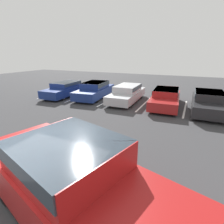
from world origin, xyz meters
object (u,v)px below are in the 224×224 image
at_px(parked_sedan_c, 127,93).
at_px(parked_sedan_e, 208,101).
at_px(parked_sedan_a, 66,88).
at_px(pickup_truck, 80,186).
at_px(parked_sedan_d, 166,97).
at_px(parked_sedan_b, 95,89).

bearing_deg(parked_sedan_c, parked_sedan_e, 84.66).
bearing_deg(parked_sedan_a, parked_sedan_c, 91.94).
bearing_deg(pickup_truck, parked_sedan_d, 104.61).
bearing_deg(parked_sedan_d, pickup_truck, -4.92).
height_order(parked_sedan_a, parked_sedan_c, parked_sedan_c).
relative_size(parked_sedan_d, parked_sedan_e, 1.06).
height_order(pickup_truck, parked_sedan_c, pickup_truck).
height_order(parked_sedan_c, parked_sedan_e, parked_sedan_e).
relative_size(pickup_truck, parked_sedan_e, 1.39).
bearing_deg(parked_sedan_e, pickup_truck, -17.11).
bearing_deg(parked_sedan_a, pickup_truck, 37.55).
distance_m(pickup_truck, parked_sedan_e, 10.18).
relative_size(pickup_truck, parked_sedan_c, 1.33).
distance_m(parked_sedan_c, parked_sedan_d, 2.91).
height_order(parked_sedan_b, parked_sedan_e, parked_sedan_b).
distance_m(pickup_truck, parked_sedan_c, 10.51).
height_order(pickup_truck, parked_sedan_d, pickup_truck).
distance_m(parked_sedan_b, parked_sedan_c, 2.90).
xyz_separation_m(parked_sedan_b, parked_sedan_e, (8.44, -0.43, 0.00)).
distance_m(parked_sedan_b, parked_sedan_d, 5.81).
bearing_deg(parked_sedan_d, parked_sedan_e, 79.71).
bearing_deg(parked_sedan_d, parked_sedan_b, -94.57).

